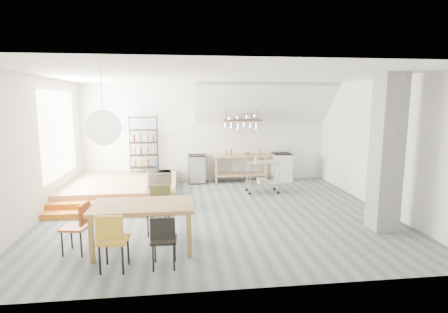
{
  "coord_description": "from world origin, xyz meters",
  "views": [
    {
      "loc": [
        -0.82,
        -8.03,
        2.62
      ],
      "look_at": [
        0.27,
        0.8,
        1.23
      ],
      "focal_mm": 28.0,
      "sensor_mm": 36.0,
      "label": 1
    }
  ],
  "objects": [
    {
      "name": "stove",
      "position": [
        2.5,
        3.16,
        0.48
      ],
      "size": [
        0.6,
        0.6,
        1.18
      ],
      "color": "white",
      "rests_on": "ground"
    },
    {
      "name": "chair_mustard",
      "position": [
        -1.91,
        -2.75,
        0.57
      ],
      "size": [
        0.47,
        0.47,
        0.95
      ],
      "rotation": [
        0.0,
        0.0,
        3.05
      ],
      "color": "#B3881E",
      "rests_on": "ground"
    },
    {
      "name": "bowl",
      "position": [
        1.32,
        3.1,
        0.94
      ],
      "size": [
        0.23,
        0.23,
        0.06
      ],
      "primitive_type": "imported",
      "rotation": [
        0.0,
        0.0,
        -0.02
      ],
      "color": "silver",
      "rests_on": "kitchen_counter"
    },
    {
      "name": "chair_black",
      "position": [
        -1.13,
        -2.74,
        0.53
      ],
      "size": [
        0.41,
        0.41,
        0.88
      ],
      "rotation": [
        0.0,
        0.0,
        3.11
      ],
      "color": "black",
      "rests_on": "ground"
    },
    {
      "name": "slope_ceiling",
      "position": [
        1.8,
        2.9,
        2.55
      ],
      "size": [
        4.4,
        1.44,
        1.32
      ],
      "primitive_type": "cube",
      "rotation": [
        -0.73,
        0.0,
        0.0
      ],
      "color": "white",
      "rests_on": "wall_back"
    },
    {
      "name": "platform",
      "position": [
        -2.5,
        2.0,
        0.2
      ],
      "size": [
        3.0,
        3.0,
        0.4
      ],
      "primitive_type": "cube",
      "color": "#A77E53",
      "rests_on": "ground"
    },
    {
      "name": "kitchen_counter",
      "position": [
        1.1,
        3.15,
        0.63
      ],
      "size": [
        1.8,
        0.6,
        0.91
      ],
      "color": "#A77E53",
      "rests_on": "ground"
    },
    {
      "name": "chair_olive",
      "position": [
        -1.29,
        -1.15,
        0.57
      ],
      "size": [
        0.5,
        0.5,
        0.95
      ],
      "rotation": [
        0.0,
        0.0,
        -0.15
      ],
      "color": "brown",
      "rests_on": "ground"
    },
    {
      "name": "chair_red",
      "position": [
        -2.61,
        -1.97,
        0.54
      ],
      "size": [
        0.48,
        0.48,
        0.91
      ],
      "rotation": [
        0.0,
        0.0,
        -1.74
      ],
      "color": "#C0501B",
      "rests_on": "ground"
    },
    {
      "name": "pot_rack",
      "position": [
        1.13,
        2.92,
        1.98
      ],
      "size": [
        1.2,
        0.5,
        1.43
      ],
      "color": "#42291A",
      "rests_on": "ceiling"
    },
    {
      "name": "wall_right",
      "position": [
        4.0,
        0.0,
        1.6
      ],
      "size": [
        0.04,
        7.0,
        3.2
      ],
      "primitive_type": "cube",
      "color": "silver",
      "rests_on": "ground"
    },
    {
      "name": "rolling_cart",
      "position": [
        1.51,
        1.7,
        0.59
      ],
      "size": [
        0.93,
        0.53,
        0.91
      ],
      "rotation": [
        0.0,
        0.0,
        0.0
      ],
      "color": "silver",
      "rests_on": "ground"
    },
    {
      "name": "microwave_shelf",
      "position": [
        -1.4,
        0.75,
        0.55
      ],
      "size": [
        0.6,
        0.4,
        0.16
      ],
      "color": "#A77E53",
      "rests_on": "platform"
    },
    {
      "name": "window_pane",
      "position": [
        -3.98,
        1.5,
        1.8
      ],
      "size": [
        0.02,
        2.5,
        2.2
      ],
      "primitive_type": "cube",
      "color": "white",
      "rests_on": "wall_left"
    },
    {
      "name": "wall_left",
      "position": [
        -4.0,
        0.0,
        1.6
      ],
      "size": [
        0.04,
        7.0,
        3.2
      ],
      "primitive_type": "cube",
      "color": "silver",
      "rests_on": "ground"
    },
    {
      "name": "paper_lantern",
      "position": [
        -2.12,
        -1.95,
        2.2
      ],
      "size": [
        0.6,
        0.6,
        0.6
      ],
      "primitive_type": "sphere",
      "color": "white",
      "rests_on": "ceiling"
    },
    {
      "name": "concrete_column",
      "position": [
        3.3,
        -1.5,
        1.6
      ],
      "size": [
        0.5,
        0.5,
        3.2
      ],
      "primitive_type": "cube",
      "color": "gray",
      "rests_on": "ground"
    },
    {
      "name": "floor",
      "position": [
        0.0,
        0.0,
        0.0
      ],
      "size": [
        8.0,
        8.0,
        0.0
      ],
      "primitive_type": "plane",
      "color": "#515B5E",
      "rests_on": "ground"
    },
    {
      "name": "step_lower",
      "position": [
        -2.5,
        0.05,
        0.07
      ],
      "size": [
        3.0,
        0.35,
        0.13
      ],
      "primitive_type": "cube",
      "color": "orange",
      "rests_on": "ground"
    },
    {
      "name": "wire_shelving",
      "position": [
        -2.0,
        3.2,
        1.33
      ],
      "size": [
        0.88,
        0.38,
        1.8
      ],
      "color": "black",
      "rests_on": "platform"
    },
    {
      "name": "microwave",
      "position": [
        -1.4,
        0.75,
        0.73
      ],
      "size": [
        0.64,
        0.49,
        0.32
      ],
      "primitive_type": "imported",
      "rotation": [
        0.0,
        0.0,
        0.17
      ],
      "color": "beige",
      "rests_on": "microwave_shelf"
    },
    {
      "name": "dining_table",
      "position": [
        -1.52,
        -1.95,
        0.75
      ],
      "size": [
        1.78,
        1.01,
        0.84
      ],
      "rotation": [
        0.0,
        0.0,
        0.01
      ],
      "color": "olive",
      "rests_on": "ground"
    },
    {
      "name": "step_upper",
      "position": [
        -2.5,
        0.4,
        0.13
      ],
      "size": [
        3.0,
        0.35,
        0.27
      ],
      "primitive_type": "cube",
      "color": "orange",
      "rests_on": "ground"
    },
    {
      "name": "mini_fridge",
      "position": [
        -0.33,
        3.2,
        0.46
      ],
      "size": [
        0.54,
        0.54,
        0.92
      ],
      "primitive_type": "cube",
      "color": "black",
      "rests_on": "ground"
    },
    {
      "name": "ceiling",
      "position": [
        0.0,
        0.0,
        3.2
      ],
      "size": [
        8.0,
        7.0,
        0.02
      ],
      "primitive_type": "cube",
      "color": "white",
      "rests_on": "wall_back"
    },
    {
      "name": "wall_back",
      "position": [
        0.0,
        3.5,
        1.6
      ],
      "size": [
        8.0,
        0.04,
        3.2
      ],
      "primitive_type": "cube",
      "color": "silver",
      "rests_on": "ground"
    }
  ]
}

